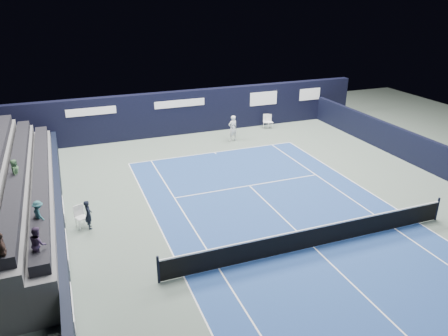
% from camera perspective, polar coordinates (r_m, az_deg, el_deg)
% --- Properties ---
extents(ground, '(48.00, 48.00, 0.00)m').
position_cam_1_polar(ground, '(19.85, 8.56, -7.28)').
color(ground, '#536358').
rests_on(ground, ground).
extents(court_surface, '(10.97, 23.77, 0.01)m').
position_cam_1_polar(court_surface, '(18.40, 11.62, -10.09)').
color(court_surface, navy).
rests_on(court_surface, ground).
extents(enclosure_wall_right, '(0.30, 22.00, 1.80)m').
position_cam_1_polar(enclosure_wall_right, '(28.43, 23.43, 2.37)').
color(enclosure_wall_right, black).
rests_on(enclosure_wall_right, ground).
extents(folding_chair_back_a, '(0.60, 0.62, 1.04)m').
position_cam_1_polar(folding_chair_back_a, '(33.10, 5.54, 6.43)').
color(folding_chair_back_a, white).
rests_on(folding_chair_back_a, ground).
extents(folding_chair_back_b, '(0.49, 0.48, 1.03)m').
position_cam_1_polar(folding_chair_back_b, '(33.06, 5.92, 6.20)').
color(folding_chair_back_b, white).
rests_on(folding_chair_back_b, ground).
extents(line_judge_chair, '(0.58, 0.57, 1.02)m').
position_cam_1_polar(line_judge_chair, '(20.20, -18.29, -5.82)').
color(line_judge_chair, white).
rests_on(line_judge_chair, ground).
extents(line_judge, '(0.36, 0.51, 1.33)m').
position_cam_1_polar(line_judge, '(19.93, -17.29, -5.82)').
color(line_judge, black).
rests_on(line_judge, ground).
extents(court_markings, '(11.03, 23.83, 0.00)m').
position_cam_1_polar(court_markings, '(18.39, 11.62, -10.08)').
color(court_markings, white).
rests_on(court_markings, court_surface).
extents(tennis_net, '(12.90, 0.10, 1.10)m').
position_cam_1_polar(tennis_net, '(18.13, 11.74, -8.75)').
color(tennis_net, black).
rests_on(tennis_net, ground).
extents(back_sponsor_wall, '(26.00, 0.63, 3.10)m').
position_cam_1_polar(back_sponsor_wall, '(31.74, -4.13, 7.38)').
color(back_sponsor_wall, black).
rests_on(back_sponsor_wall, ground).
extents(side_barrier_left, '(0.33, 22.00, 1.20)m').
position_cam_1_polar(side_barrier_left, '(20.94, -20.67, -5.06)').
color(side_barrier_left, black).
rests_on(side_barrier_left, ground).
extents(tennis_player, '(0.72, 0.89, 1.79)m').
position_cam_1_polar(tennis_player, '(29.98, 1.15, 5.23)').
color(tennis_player, white).
rests_on(tennis_player, ground).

